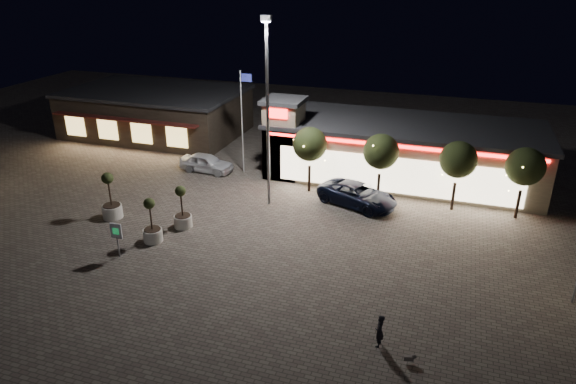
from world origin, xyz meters
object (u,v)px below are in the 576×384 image
(white_sedan, at_px, (206,163))
(pedestrian, at_px, (379,331))
(pickup_truck, at_px, (358,195))
(valet_sign, at_px, (116,234))
(planter_left, at_px, (111,204))
(planter_mid, at_px, (152,228))

(white_sedan, distance_m, pedestrian, 23.05)
(pickup_truck, height_order, valet_sign, valet_sign)
(pickup_truck, xyz_separation_m, white_sedan, (-12.65, 2.45, -0.03))
(pickup_truck, height_order, planter_left, planter_left)
(pickup_truck, xyz_separation_m, planter_mid, (-10.53, -8.81, 0.10))
(planter_mid, xyz_separation_m, valet_sign, (-0.80, -2.22, 0.61))
(pedestrian, distance_m, valet_sign, 15.31)
(pickup_truck, xyz_separation_m, valet_sign, (-11.33, -11.03, 0.71))
(pedestrian, bearing_deg, pickup_truck, -163.01)
(planter_mid, distance_m, valet_sign, 2.44)
(white_sedan, relative_size, valet_sign, 2.05)
(pedestrian, bearing_deg, white_sedan, -132.85)
(pickup_truck, distance_m, planter_mid, 13.73)
(planter_left, height_order, planter_mid, planter_left)
(white_sedan, bearing_deg, planter_left, 170.43)
(white_sedan, relative_size, pedestrian, 2.81)
(pickup_truck, xyz_separation_m, pedestrian, (3.70, -13.80, 0.00))
(pedestrian, xyz_separation_m, planter_left, (-18.43, 6.89, 0.20))
(planter_mid, bearing_deg, white_sedan, 100.64)
(valet_sign, bearing_deg, planter_mid, 70.18)
(planter_mid, height_order, valet_sign, planter_mid)
(pedestrian, relative_size, planter_left, 0.49)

